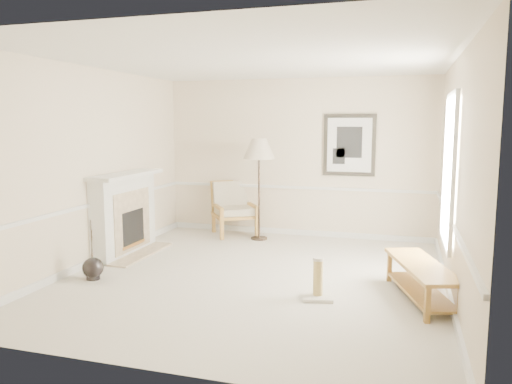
# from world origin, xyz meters

# --- Properties ---
(ground) EXTENTS (5.50, 5.50, 0.00)m
(ground) POSITION_xyz_m (0.00, 0.00, 0.00)
(ground) COLOR silver
(ground) RESTS_ON ground
(room) EXTENTS (5.04, 5.54, 2.92)m
(room) POSITION_xyz_m (0.14, 0.08, 1.87)
(room) COLOR beige
(room) RESTS_ON ground
(fireplace) EXTENTS (0.64, 1.64, 1.31)m
(fireplace) POSITION_xyz_m (-2.34, 0.60, 0.64)
(fireplace) COLOR white
(fireplace) RESTS_ON ground
(floor_vase) EXTENTS (0.28, 0.28, 0.82)m
(floor_vase) POSITION_xyz_m (-2.05, -0.73, 0.15)
(floor_vase) COLOR black
(floor_vase) RESTS_ON ground
(armchair) EXTENTS (1.07, 1.08, 1.00)m
(armchair) POSITION_xyz_m (-1.18, 2.49, 0.54)
(armchair) COLOR #AF8538
(armchair) RESTS_ON ground
(floor_lamp) EXTENTS (0.68, 0.68, 1.82)m
(floor_lamp) POSITION_xyz_m (-0.57, 2.18, 1.59)
(floor_lamp) COLOR black
(floor_lamp) RESTS_ON ground
(bench) EXTENTS (0.91, 1.61, 0.44)m
(bench) POSITION_xyz_m (2.15, -0.28, 0.29)
(bench) COLOR #AF8538
(bench) RESTS_ON ground
(scratching_post) EXTENTS (0.42, 0.42, 0.50)m
(scratching_post) POSITION_xyz_m (0.97, -0.59, 0.16)
(scratching_post) COLOR white
(scratching_post) RESTS_ON ground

